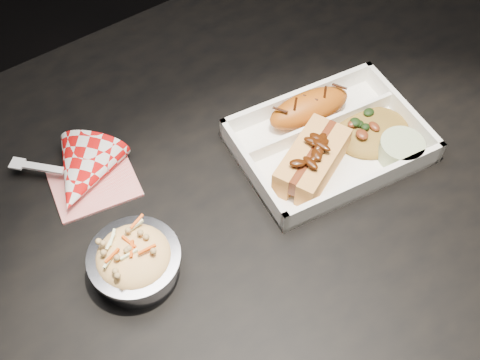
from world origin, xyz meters
name	(u,v)px	position (x,y,z in m)	size (l,w,h in m)	color
dining_table	(233,232)	(0.00, 0.00, 0.66)	(1.20, 0.80, 0.75)	black
food_tray	(328,144)	(0.16, -0.01, 0.76)	(0.27, 0.21, 0.04)	white
fried_pastry	(309,108)	(0.16, 0.05, 0.78)	(0.13, 0.05, 0.05)	#AA5111
hotdog	(312,159)	(0.11, -0.03, 0.78)	(0.13, 0.10, 0.06)	#E29B4D
fried_rice_mound	(374,127)	(0.22, -0.03, 0.77)	(0.11, 0.09, 0.03)	olive
cupcake_liner	(401,150)	(0.22, -0.08, 0.77)	(0.06, 0.06, 0.03)	#A7B98C
foil_coleslaw_cup	(135,260)	(-0.16, -0.02, 0.78)	(0.11, 0.11, 0.07)	silver
napkin_fork	(82,176)	(-0.15, 0.13, 0.77)	(0.15, 0.15, 0.10)	red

